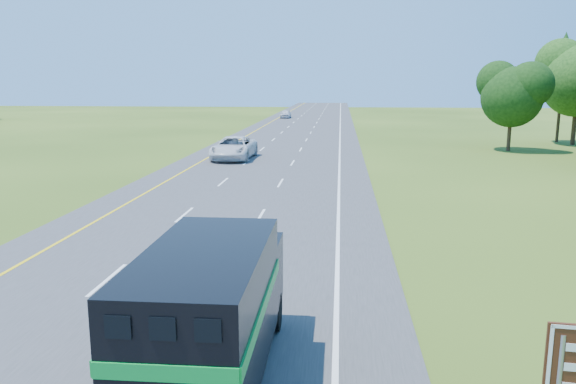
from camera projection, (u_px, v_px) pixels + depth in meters
road at (274, 158)px, 47.11m from camera, size 15.00×260.00×0.04m
lane_markings at (274, 157)px, 47.11m from camera, size 11.15×260.00×0.01m
horse_truck at (213, 311)px, 11.29m from camera, size 2.29×7.10×3.13m
white_suv at (234, 148)px, 46.09m from camera, size 3.18×6.67×1.84m
far_car at (286, 114)px, 99.21m from camera, size 1.81×4.19×1.41m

